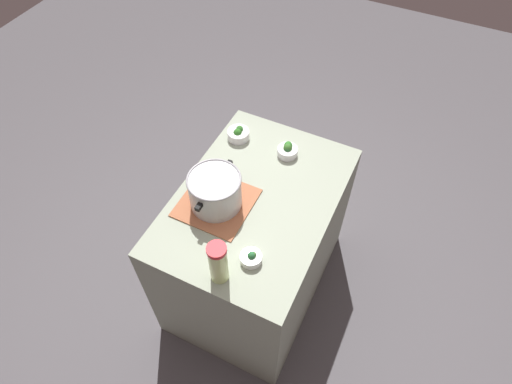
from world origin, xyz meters
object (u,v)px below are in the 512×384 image
at_px(broccoli_bowl_front, 288,150).
at_px(broccoli_bowl_back, 251,258).
at_px(cooking_pot, 215,190).
at_px(broccoli_bowl_center, 238,134).
at_px(lemonade_pitcher, 218,263).

bearing_deg(broccoli_bowl_front, broccoli_bowl_back, -170.39).
bearing_deg(cooking_pot, broccoli_bowl_front, -21.85).
distance_m(broccoli_bowl_center, broccoli_bowl_back, 0.82).
xyz_separation_m(lemonade_pitcher, broccoli_bowl_back, (0.13, -0.09, -0.10)).
distance_m(broccoli_bowl_front, broccoli_bowl_center, 0.31).
xyz_separation_m(lemonade_pitcher, broccoli_bowl_center, (0.83, 0.33, -0.09)).
xyz_separation_m(lemonade_pitcher, broccoli_bowl_front, (0.84, 0.02, -0.09)).
height_order(cooking_pot, broccoli_bowl_front, cooking_pot).
bearing_deg(broccoli_bowl_back, broccoli_bowl_center, 31.48).
relative_size(lemonade_pitcher, broccoli_bowl_front, 2.12).
bearing_deg(broccoli_bowl_center, broccoli_bowl_back, -148.52).
height_order(cooking_pot, broccoli_bowl_center, cooking_pot).
bearing_deg(broccoli_bowl_front, lemonade_pitcher, -178.29).
distance_m(cooking_pot, broccoli_bowl_front, 0.52).
bearing_deg(lemonade_pitcher, broccoli_bowl_back, -34.91).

